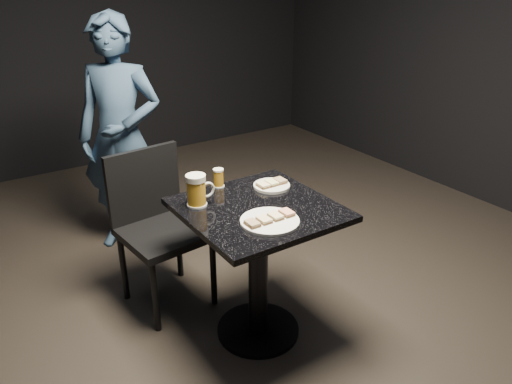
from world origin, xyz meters
TOP-DOWN VIEW (x-y plane):
  - floor at (0.00, 0.00)m, footprint 6.00×6.00m
  - plate_large at (-0.05, -0.16)m, footprint 0.27×0.27m
  - plate_small at (0.19, 0.16)m, footprint 0.19×0.19m
  - patron at (-0.22, 1.29)m, footprint 0.68×0.66m
  - table at (0.00, 0.00)m, footprint 0.70×0.70m
  - beer_mug at (-0.24, 0.17)m, footprint 0.14×0.10m
  - beer_tumbler at (-0.04, 0.32)m, footprint 0.06×0.06m
  - chair at (-0.29, 0.59)m, footprint 0.48×0.48m
  - canapes_on_plate_large at (-0.05, -0.16)m, footprint 0.24×0.07m
  - canapes_on_plate_small at (0.19, 0.16)m, footprint 0.16×0.07m

SIDE VIEW (x-z plane):
  - floor at x=0.00m, z-range 0.00..0.00m
  - chair at x=-0.29m, z-range 0.06..0.95m
  - table at x=0.00m, z-range 0.13..0.88m
  - plate_large at x=-0.05m, z-range 0.75..0.76m
  - plate_small at x=0.19m, z-range 0.75..0.76m
  - canapes_on_plate_large at x=-0.05m, z-range 0.76..0.78m
  - canapes_on_plate_small at x=0.19m, z-range 0.76..0.78m
  - patron at x=-0.22m, z-range 0.00..1.57m
  - beer_tumbler at x=-0.04m, z-range 0.75..0.85m
  - beer_mug at x=-0.24m, z-range 0.75..0.91m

